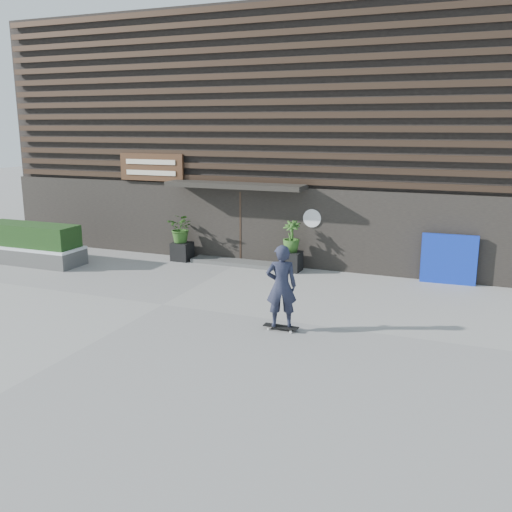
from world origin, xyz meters
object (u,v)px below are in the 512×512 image
at_px(planter_pot_left, 182,251).
at_px(blue_tarp, 449,259).
at_px(raised_bed, 32,255).
at_px(skateboarder, 281,286).
at_px(planter_pot_right, 291,261).

xyz_separation_m(planter_pot_left, blue_tarp, (8.36, 0.30, 0.41)).
relative_size(raised_bed, skateboarder, 1.83).
distance_m(raised_bed, skateboarder, 10.05).
relative_size(planter_pot_right, skateboarder, 0.31).
distance_m(raised_bed, blue_tarp, 12.95).
distance_m(planter_pot_left, blue_tarp, 8.37).
height_order(planter_pot_left, blue_tarp, blue_tarp).
bearing_deg(planter_pot_right, planter_pot_left, 180.00).
xyz_separation_m(planter_pot_right, raised_bed, (-8.15, -2.14, -0.05)).
bearing_deg(skateboarder, planter_pot_left, 136.38).
height_order(planter_pot_left, skateboarder, skateboarder).
bearing_deg(planter_pot_left, planter_pot_right, 0.00).
height_order(planter_pot_right, raised_bed, planter_pot_right).
bearing_deg(raised_bed, planter_pot_left, 26.17).
bearing_deg(blue_tarp, planter_pot_right, -178.62).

